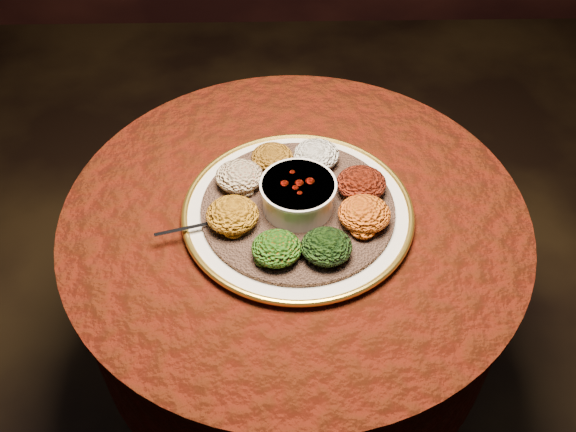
{
  "coord_description": "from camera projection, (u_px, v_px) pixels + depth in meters",
  "views": [
    {
      "loc": [
        -0.03,
        -0.9,
        1.69
      ],
      "look_at": [
        -0.01,
        -0.04,
        0.76
      ],
      "focal_mm": 40.0,
      "sensor_mm": 36.0,
      "label": 1
    }
  ],
  "objects": [
    {
      "name": "stew_bowl",
      "position": [
        298.0,
        193.0,
        1.26
      ],
      "size": [
        0.15,
        0.15,
        0.06
      ],
      "color": "silver",
      "rests_on": "injera"
    },
    {
      "name": "portion_shiro",
      "position": [
        272.0,
        157.0,
        1.35
      ],
      "size": [
        0.09,
        0.08,
        0.04
      ],
      "primitive_type": "ellipsoid",
      "color": "brown",
      "rests_on": "injera"
    },
    {
      "name": "table",
      "position": [
        294.0,
        266.0,
        1.45
      ],
      "size": [
        0.96,
        0.96,
        0.73
      ],
      "color": "black",
      "rests_on": "ground"
    },
    {
      "name": "portion_gomen",
      "position": [
        326.0,
        246.0,
        1.18
      ],
      "size": [
        0.1,
        0.09,
        0.05
      ],
      "primitive_type": "ellipsoid",
      "color": "black",
      "rests_on": "injera"
    },
    {
      "name": "portion_ayib",
      "position": [
        316.0,
        155.0,
        1.36
      ],
      "size": [
        0.1,
        0.09,
        0.05
      ],
      "primitive_type": "ellipsoid",
      "color": "white",
      "rests_on": "injera"
    },
    {
      "name": "spoon",
      "position": [
        211.0,
        223.0,
        1.25
      ],
      "size": [
        0.14,
        0.05,
        0.01
      ],
      "rotation": [
        0.0,
        0.0,
        -2.88
      ],
      "color": "silver",
      "rests_on": "injera"
    },
    {
      "name": "portion_kitfo",
      "position": [
        361.0,
        183.0,
        1.29
      ],
      "size": [
        0.1,
        0.1,
        0.05
      ],
      "primitive_type": "ellipsoid",
      "color": "black",
      "rests_on": "injera"
    },
    {
      "name": "platter",
      "position": [
        298.0,
        212.0,
        1.3
      ],
      "size": [
        0.55,
        0.55,
        0.02
      ],
      "rotation": [
        0.0,
        0.0,
        0.26
      ],
      "color": "silver",
      "rests_on": "table"
    },
    {
      "name": "portion_timatim",
      "position": [
        239.0,
        176.0,
        1.31
      ],
      "size": [
        0.1,
        0.09,
        0.05
      ],
      "primitive_type": "ellipsoid",
      "color": "maroon",
      "rests_on": "injera"
    },
    {
      "name": "portion_tikil",
      "position": [
        364.0,
        214.0,
        1.24
      ],
      "size": [
        0.1,
        0.1,
        0.05
      ],
      "primitive_type": "ellipsoid",
      "color": "#B6740F",
      "rests_on": "injera"
    },
    {
      "name": "injera",
      "position": [
        298.0,
        208.0,
        1.29
      ],
      "size": [
        0.44,
        0.44,
        0.01
      ],
      "primitive_type": "cylinder",
      "rotation": [
        0.0,
        0.0,
        -0.13
      ],
      "color": "brown",
      "rests_on": "platter"
    },
    {
      "name": "portion_mixveg",
      "position": [
        277.0,
        248.0,
        1.18
      ],
      "size": [
        0.09,
        0.09,
        0.05
      ],
      "primitive_type": "ellipsoid",
      "color": "#A1410A",
      "rests_on": "injera"
    },
    {
      "name": "portion_kik",
      "position": [
        233.0,
        215.0,
        1.24
      ],
      "size": [
        0.1,
        0.1,
        0.05
      ],
      "primitive_type": "ellipsoid",
      "color": "#BF7610",
      "rests_on": "injera"
    }
  ]
}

